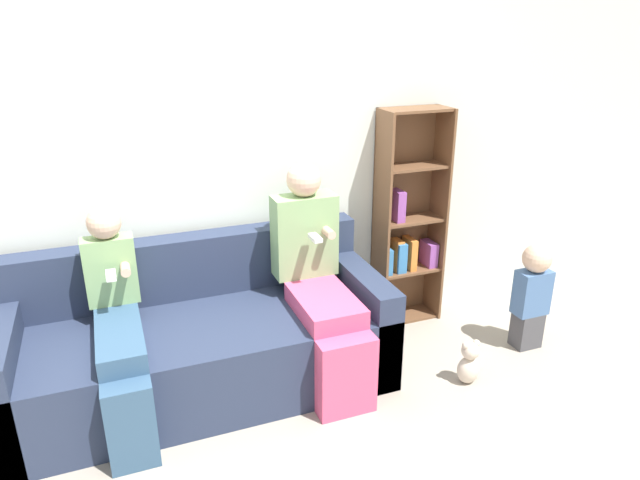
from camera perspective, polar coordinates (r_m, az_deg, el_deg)
The scene contains 8 objects.
ground_plane at distance 3.19m, azimuth -8.22°, elevation -19.05°, with size 14.00×14.00×0.00m, color #9E9384.
back_wall at distance 3.53m, azimuth -13.16°, elevation 7.93°, with size 10.00×0.06×2.55m.
couch at distance 3.44m, azimuth -11.87°, elevation -10.08°, with size 2.16×0.88×0.84m.
adult_seated at distance 3.34m, azimuth -0.20°, elevation -3.52°, with size 0.39×0.83×1.28m.
child_seated at distance 3.16m, azimuth -19.55°, elevation -8.05°, with size 0.27×0.84×1.13m.
toddler_standing at distance 3.97m, azimuth 20.43°, elevation -4.96°, with size 0.22×0.18×0.73m.
bookshelf at distance 4.03m, azimuth 8.62°, elevation 1.55°, with size 0.47×0.25×1.52m.
teddy_bear at distance 3.60m, azimuth 14.67°, elevation -11.83°, with size 0.14×0.12×0.29m.
Camera 1 is at (-0.47, -2.40, 2.05)m, focal length 32.00 mm.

